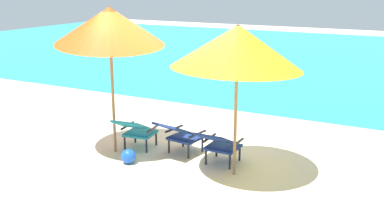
{
  "coord_description": "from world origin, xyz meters",
  "views": [
    {
      "loc": [
        3.82,
        -6.94,
        3.0
      ],
      "look_at": [
        0.0,
        0.28,
        0.75
      ],
      "focal_mm": 43.33,
      "sensor_mm": 36.0,
      "label": 1
    }
  ],
  "objects": [
    {
      "name": "ground_plane",
      "position": [
        0.0,
        4.0,
        0.0
      ],
      "size": [
        40.0,
        40.0,
        0.0
      ],
      "primitive_type": "plane",
      "color": "beige"
    },
    {
      "name": "beach_umbrella_right",
      "position": [
        1.2,
        -0.54,
        2.05
      ],
      "size": [
        2.85,
        2.85,
        2.41
      ],
      "color": "olive",
      "rests_on": "ground_plane"
    },
    {
      "name": "beach_umbrella_left",
      "position": [
        -1.12,
        -0.59,
        2.26
      ],
      "size": [
        2.69,
        2.68,
        2.67
      ],
      "color": "olive",
      "rests_on": "ground_plane"
    },
    {
      "name": "lounge_chair_right",
      "position": [
        0.83,
        -0.34,
        0.4
      ],
      "size": [
        0.55,
        0.88,
        0.68
      ],
      "color": "navy",
      "rests_on": "ground_plane"
    },
    {
      "name": "lounge_chair_left",
      "position": [
        -0.8,
        -0.38,
        0.4
      ],
      "size": [
        0.65,
        0.94,
        0.68
      ],
      "color": "teal",
      "rests_on": "ground_plane"
    },
    {
      "name": "ocean_band",
      "position": [
        0.0,
        11.96,
        0.0
      ],
      "size": [
        40.0,
        18.0,
        0.01
      ],
      "primitive_type": "cube",
      "color": "#28B2B7",
      "rests_on": "ground_plane"
    },
    {
      "name": "beach_ball",
      "position": [
        -0.57,
        -0.95,
        0.13
      ],
      "size": [
        0.26,
        0.26,
        0.26
      ],
      "primitive_type": "sphere",
      "color": "blue",
      "rests_on": "ground_plane"
    },
    {
      "name": "lounge_chair_center",
      "position": [
        0.01,
        -0.21,
        0.4
      ],
      "size": [
        0.66,
        0.94,
        0.68
      ],
      "color": "navy",
      "rests_on": "ground_plane"
    }
  ]
}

